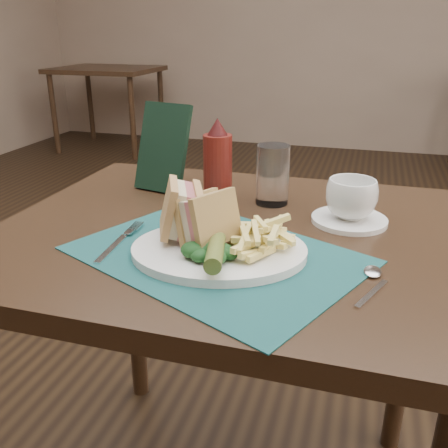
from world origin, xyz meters
name	(u,v)px	position (x,y,z in m)	size (l,w,h in m)	color
floor	(269,377)	(0.00, 0.00, 0.00)	(7.00, 7.00, 0.00)	black
wall_back	(343,148)	(0.00, 3.50, 0.00)	(6.00, 6.00, 0.00)	gray
table_main	(229,382)	(0.00, -0.50, 0.38)	(0.90, 0.75, 0.75)	black
table_bg_left	(109,109)	(-2.13, 2.88, 0.38)	(0.90, 0.75, 0.75)	black
placemat	(216,255)	(0.01, -0.63, 0.75)	(0.47, 0.33, 0.00)	#164948
plate	(219,251)	(0.02, -0.63, 0.76)	(0.30, 0.24, 0.01)	white
sandwich_half_a	(169,210)	(-0.08, -0.61, 0.82)	(0.06, 0.10, 0.09)	tan
sandwich_half_b	(199,215)	(-0.02, -0.62, 0.82)	(0.06, 0.10, 0.09)	tan
kale_garnish	(210,252)	(0.02, -0.68, 0.78)	(0.11, 0.08, 0.03)	#133416
pickle_spear	(215,251)	(0.03, -0.69, 0.79)	(0.03, 0.03, 0.12)	#506125
fries_pile	(262,234)	(0.09, -0.61, 0.79)	(0.18, 0.20, 0.05)	#F6E37B
fork	(120,240)	(-0.17, -0.63, 0.76)	(0.03, 0.17, 0.01)	silver
spoon	(372,284)	(0.27, -0.67, 0.76)	(0.03, 0.15, 0.01)	silver
saucer	(349,220)	(0.22, -0.41, 0.76)	(0.15, 0.15, 0.01)	white
coffee_cup	(351,199)	(0.22, -0.41, 0.80)	(0.10, 0.10, 0.08)	white
drinking_glass	(273,175)	(0.05, -0.34, 0.81)	(0.07, 0.07, 0.13)	white
ketchup_bottle	(218,161)	(-0.07, -0.36, 0.84)	(0.06, 0.06, 0.19)	#56140E
check_presenter	(163,148)	(-0.22, -0.31, 0.85)	(0.13, 0.01, 0.21)	black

